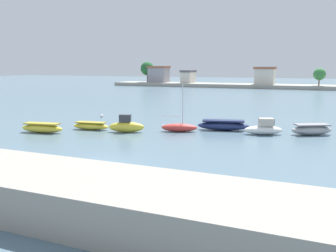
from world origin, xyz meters
TOP-DOWN VIEW (x-y plane):
  - ground_plane at (0.00, 0.00)m, footprint 400.00×400.00m
  - seawall_embankment at (0.00, -7.63)m, footprint 93.61×5.17m
  - moored_boat_0 at (-12.33, 8.23)m, footprint 4.69×1.98m
  - moored_boat_1 at (-8.87, 11.71)m, footprint 4.13×1.73m
  - moored_boat_2 at (-4.63, 11.87)m, footprint 3.78×2.27m
  - moored_boat_3 at (0.18, 14.36)m, footprint 3.87×2.31m
  - moored_boat_4 at (4.09, 17.05)m, footprint 5.59×2.75m
  - moored_boat_5 at (8.41, 16.15)m, footprint 3.96×2.59m
  - moored_boat_6 at (12.73, 17.87)m, footprint 4.30×3.36m
  - mooring_buoy_0 at (-2.64, 16.50)m, footprint 0.25×0.25m
  - mooring_buoy_1 at (-6.79, 16.20)m, footprint 0.28×0.28m
  - mooring_buoy_2 at (-13.23, 20.30)m, footprint 0.41×0.41m
  - distant_shoreline at (-2.43, 97.27)m, footprint 111.08×10.99m

SIDE VIEW (x-z plane):
  - ground_plane at x=0.00m, z-range 0.00..0.00m
  - mooring_buoy_0 at x=-2.64m, z-range 0.00..0.25m
  - mooring_buoy_1 at x=-6.79m, z-range 0.00..0.28m
  - mooring_buoy_2 at x=-13.23m, z-range 0.00..0.41m
  - moored_boat_1 at x=-8.87m, z-range -0.02..0.81m
  - moored_boat_3 at x=0.18m, z-range -2.01..2.90m
  - moored_boat_0 at x=-12.33m, z-range -0.02..0.97m
  - moored_boat_4 at x=4.09m, z-range -0.02..1.05m
  - moored_boat_6 at x=12.73m, z-range -0.02..1.05m
  - moored_boat_5 at x=8.41m, z-range -0.22..1.40m
  - moored_boat_2 at x=-4.63m, z-range -0.26..1.54m
  - seawall_embankment at x=0.00m, z-range 0.00..1.87m
  - distant_shoreline at x=-2.43m, z-range -2.09..6.15m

